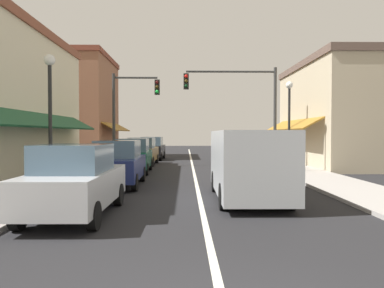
% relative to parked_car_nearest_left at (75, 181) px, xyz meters
% --- Properties ---
extents(ground_plane, '(80.00, 80.00, 0.00)m').
position_rel_parked_car_nearest_left_xyz_m(ground_plane, '(3.14, 12.19, -0.88)').
color(ground_plane, black).
extents(sidewalk_left, '(2.60, 56.00, 0.12)m').
position_rel_parked_car_nearest_left_xyz_m(sidewalk_left, '(-2.36, 12.19, -0.82)').
color(sidewalk_left, gray).
rests_on(sidewalk_left, ground).
extents(sidewalk_right, '(2.60, 56.00, 0.12)m').
position_rel_parked_car_nearest_left_xyz_m(sidewalk_right, '(8.64, 12.19, -0.82)').
color(sidewalk_right, '#A39E99').
rests_on(sidewalk_right, ground).
extents(lane_center_stripe, '(0.14, 52.00, 0.01)m').
position_rel_parked_car_nearest_left_xyz_m(lane_center_stripe, '(3.14, 12.19, -0.88)').
color(lane_center_stripe, silver).
rests_on(lane_center_stripe, ground).
extents(storefront_right_block, '(6.93, 10.20, 6.54)m').
position_rel_parked_car_nearest_left_xyz_m(storefront_right_block, '(12.74, 14.19, 2.39)').
color(storefront_right_block, '#BCAD8E').
rests_on(storefront_right_block, ground).
extents(storefront_far_left, '(5.56, 8.20, 8.49)m').
position_rel_parked_car_nearest_left_xyz_m(storefront_far_left, '(-5.79, 22.19, 3.37)').
color(storefront_far_left, '#8E5B42').
rests_on(storefront_far_left, ground).
extents(parked_car_nearest_left, '(1.82, 4.12, 1.77)m').
position_rel_parked_car_nearest_left_xyz_m(parked_car_nearest_left, '(0.00, 0.00, 0.00)').
color(parked_car_nearest_left, '#B7BABF').
rests_on(parked_car_nearest_left, ground).
extents(parked_car_second_left, '(1.82, 4.12, 1.77)m').
position_rel_parked_car_nearest_left_xyz_m(parked_car_second_left, '(0.10, 5.26, 0.00)').
color(parked_car_second_left, navy).
rests_on(parked_car_second_left, ground).
extents(parked_car_third_left, '(1.86, 4.14, 1.77)m').
position_rel_parked_car_nearest_left_xyz_m(parked_car_third_left, '(-0.03, 10.18, 0.00)').
color(parked_car_third_left, '#0F4C33').
rests_on(parked_car_third_left, ground).
extents(parked_car_far_left, '(1.87, 4.14, 1.77)m').
position_rel_parked_car_nearest_left_xyz_m(parked_car_far_left, '(-0.10, 14.88, 0.00)').
color(parked_car_far_left, brown).
rests_on(parked_car_far_left, ground).
extents(parked_car_distant_left, '(1.88, 4.15, 1.77)m').
position_rel_parked_car_nearest_left_xyz_m(parked_car_distant_left, '(0.09, 19.87, 0.00)').
color(parked_car_distant_left, black).
rests_on(parked_car_distant_left, ground).
extents(van_in_lane, '(2.04, 5.20, 2.12)m').
position_rel_parked_car_nearest_left_xyz_m(van_in_lane, '(4.61, 2.27, 0.27)').
color(van_in_lane, '#B2B7BC').
rests_on(van_in_lane, ground).
extents(traffic_signal_mast_arm, '(5.44, 0.50, 5.89)m').
position_rel_parked_car_nearest_left_xyz_m(traffic_signal_mast_arm, '(6.09, 12.44, 3.16)').
color(traffic_signal_mast_arm, '#333333').
rests_on(traffic_signal_mast_arm, ground).
extents(traffic_signal_left_corner, '(2.89, 0.50, 5.67)m').
position_rel_parked_car_nearest_left_xyz_m(traffic_signal_left_corner, '(-0.74, 13.47, 2.84)').
color(traffic_signal_left_corner, '#333333').
rests_on(traffic_signal_left_corner, ground).
extents(street_lamp_left_near, '(0.36, 0.36, 4.61)m').
position_rel_parked_car_nearest_left_xyz_m(street_lamp_left_near, '(-1.72, 3.09, 2.24)').
color(street_lamp_left_near, black).
rests_on(street_lamp_left_near, ground).
extents(street_lamp_right_mid, '(0.36, 0.36, 4.67)m').
position_rel_parked_car_nearest_left_xyz_m(street_lamp_right_mid, '(7.95, 9.60, 2.28)').
color(street_lamp_right_mid, black).
rests_on(street_lamp_right_mid, ground).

